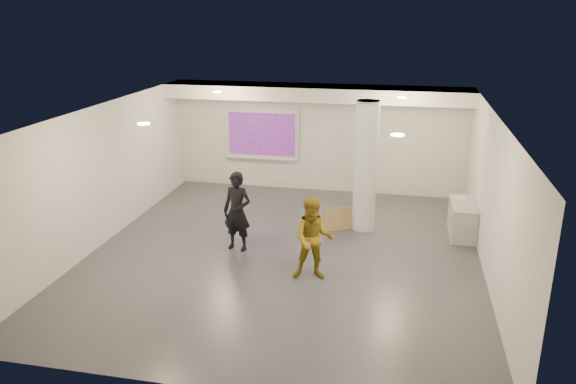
% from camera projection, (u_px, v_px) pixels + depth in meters
% --- Properties ---
extents(floor, '(8.00, 9.00, 0.01)m').
position_uv_depth(floor, '(284.00, 254.00, 11.77)').
color(floor, '#36373D').
rests_on(floor, ground).
extents(ceiling, '(8.00, 9.00, 0.01)m').
position_uv_depth(ceiling, '(284.00, 112.00, 10.83)').
color(ceiling, white).
rests_on(ceiling, floor).
extents(wall_back, '(8.00, 0.01, 3.00)m').
position_uv_depth(wall_back, '(319.00, 138.00, 15.48)').
color(wall_back, silver).
rests_on(wall_back, floor).
extents(wall_front, '(8.00, 0.01, 3.00)m').
position_uv_depth(wall_front, '(209.00, 292.00, 7.12)').
color(wall_front, silver).
rests_on(wall_front, floor).
extents(wall_left, '(0.01, 9.00, 3.00)m').
position_uv_depth(wall_left, '(103.00, 175.00, 12.08)').
color(wall_left, silver).
rests_on(wall_left, floor).
extents(wall_right, '(0.01, 9.00, 3.00)m').
position_uv_depth(wall_right, '(492.00, 200.00, 10.52)').
color(wall_right, silver).
rests_on(wall_right, floor).
extents(soffit_band, '(8.00, 1.10, 0.36)m').
position_uv_depth(soffit_band, '(316.00, 93.00, 14.55)').
color(soffit_band, silver).
rests_on(soffit_band, ceiling).
extents(downlight_nw, '(0.22, 0.22, 0.02)m').
position_uv_depth(downlight_nw, '(217.00, 92.00, 13.59)').
color(downlight_nw, '#E6BA7E').
rests_on(downlight_nw, ceiling).
extents(downlight_ne, '(0.22, 0.22, 0.02)m').
position_uv_depth(downlight_ne, '(402.00, 98.00, 12.73)').
color(downlight_ne, '#E6BA7E').
rests_on(downlight_ne, ceiling).
extents(downlight_sw, '(0.22, 0.22, 0.02)m').
position_uv_depth(downlight_sw, '(144.00, 124.00, 9.87)').
color(downlight_sw, '#E6BA7E').
rests_on(downlight_sw, ceiling).
extents(downlight_se, '(0.22, 0.22, 0.02)m').
position_uv_depth(downlight_se, '(398.00, 135.00, 9.01)').
color(downlight_se, '#E6BA7E').
rests_on(downlight_se, ceiling).
extents(column, '(0.52, 0.52, 3.00)m').
position_uv_depth(column, '(366.00, 167.00, 12.68)').
color(column, silver).
rests_on(column, floor).
extents(projection_screen, '(2.10, 0.13, 1.42)m').
position_uv_depth(projection_screen, '(262.00, 135.00, 15.74)').
color(projection_screen, silver).
rests_on(projection_screen, wall_back).
extents(credenza, '(0.55, 1.31, 0.76)m').
position_uv_depth(credenza, '(462.00, 219.00, 12.67)').
color(credenza, gray).
rests_on(credenza, floor).
extents(papers_stack, '(0.24, 0.30, 0.02)m').
position_uv_depth(papers_stack, '(461.00, 198.00, 12.85)').
color(papers_stack, silver).
rests_on(papers_stack, credenza).
extents(cardboard_back, '(0.51, 0.32, 0.53)m').
position_uv_depth(cardboard_back, '(350.00, 218.00, 13.06)').
color(cardboard_back, olive).
rests_on(cardboard_back, floor).
extents(cardboard_front, '(0.50, 0.32, 0.52)m').
position_uv_depth(cardboard_front, '(334.00, 220.00, 12.97)').
color(cardboard_front, olive).
rests_on(cardboard_front, floor).
extents(woman, '(0.68, 0.51, 1.70)m').
position_uv_depth(woman, '(237.00, 212.00, 11.78)').
color(woman, black).
rests_on(woman, floor).
extents(man, '(0.87, 0.73, 1.62)m').
position_uv_depth(man, '(314.00, 239.00, 10.49)').
color(man, olive).
rests_on(man, floor).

